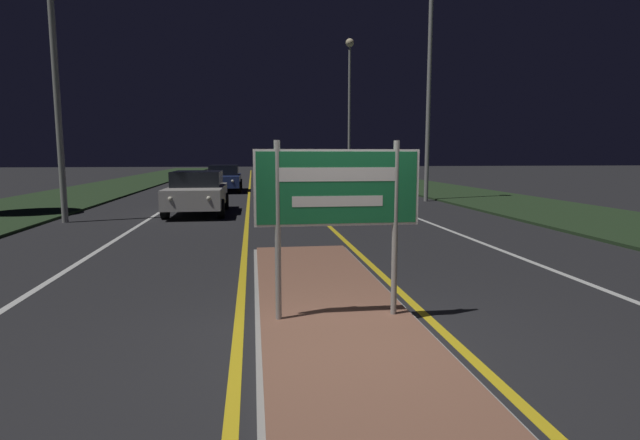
# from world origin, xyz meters

# --- Properties ---
(ground_plane) EXTENTS (160.00, 160.00, 0.00)m
(ground_plane) POSITION_xyz_m (0.00, 0.00, 0.00)
(ground_plane) COLOR #232326
(median_island) EXTENTS (1.93, 9.24, 0.10)m
(median_island) POSITION_xyz_m (0.00, 0.52, 0.04)
(median_island) COLOR #999993
(median_island) RESTS_ON ground_plane
(verge_left) EXTENTS (5.00, 100.00, 0.08)m
(verge_left) POSITION_xyz_m (-9.50, 20.00, 0.04)
(verge_left) COLOR #23381E
(verge_left) RESTS_ON ground_plane
(verge_right) EXTENTS (5.00, 100.00, 0.08)m
(verge_right) POSITION_xyz_m (9.50, 20.00, 0.04)
(verge_right) COLOR #23381E
(verge_right) RESTS_ON ground_plane
(centre_line_yellow_left) EXTENTS (0.12, 70.00, 0.01)m
(centre_line_yellow_left) POSITION_xyz_m (-1.15, 25.00, 0.00)
(centre_line_yellow_left) COLOR gold
(centre_line_yellow_left) RESTS_ON ground_plane
(centre_line_yellow_right) EXTENTS (0.12, 70.00, 0.01)m
(centre_line_yellow_right) POSITION_xyz_m (1.15, 25.00, 0.00)
(centre_line_yellow_right) COLOR gold
(centre_line_yellow_right) RESTS_ON ground_plane
(lane_line_white_left) EXTENTS (0.12, 70.00, 0.01)m
(lane_line_white_left) POSITION_xyz_m (-4.20, 25.00, 0.00)
(lane_line_white_left) COLOR silver
(lane_line_white_left) RESTS_ON ground_plane
(lane_line_white_right) EXTENTS (0.12, 70.00, 0.01)m
(lane_line_white_right) POSITION_xyz_m (4.20, 25.00, 0.00)
(lane_line_white_right) COLOR silver
(lane_line_white_right) RESTS_ON ground_plane
(edge_line_white_left) EXTENTS (0.10, 70.00, 0.01)m
(edge_line_white_left) POSITION_xyz_m (-7.20, 25.00, 0.00)
(edge_line_white_left) COLOR silver
(edge_line_white_left) RESTS_ON ground_plane
(edge_line_white_right) EXTENTS (0.10, 70.00, 0.01)m
(edge_line_white_right) POSITION_xyz_m (7.20, 25.00, 0.00)
(edge_line_white_right) COLOR silver
(edge_line_white_right) RESTS_ON ground_plane
(highway_sign) EXTENTS (1.91, 0.07, 2.06)m
(highway_sign) POSITION_xyz_m (0.00, 0.51, 1.53)
(highway_sign) COLOR #9E9E99
(highway_sign) RESTS_ON median_island
(streetlight_left_near) EXTENTS (0.57, 0.57, 8.68)m
(streetlight_left_near) POSITION_xyz_m (-6.51, 10.46, 5.89)
(streetlight_left_near) COLOR #9E9E99
(streetlight_left_near) RESTS_ON ground_plane
(streetlight_right_near) EXTENTS (0.52, 0.52, 9.93)m
(streetlight_right_near) POSITION_xyz_m (6.47, 15.61, 6.33)
(streetlight_right_near) COLOR #9E9E99
(streetlight_right_near) RESTS_ON ground_plane
(streetlight_right_far) EXTENTS (0.61, 0.61, 10.37)m
(streetlight_right_far) POSITION_xyz_m (6.21, 31.77, 7.04)
(streetlight_right_far) COLOR #9E9E99
(streetlight_right_far) RESTS_ON ground_plane
(car_receding_0) EXTENTS (1.95, 4.24, 1.40)m
(car_receding_0) POSITION_xyz_m (2.78, 12.05, 0.74)
(car_receding_0) COLOR navy
(car_receding_0) RESTS_ON ground_plane
(car_receding_1) EXTENTS (1.92, 4.13, 1.32)m
(car_receding_1) POSITION_xyz_m (2.84, 23.17, 0.71)
(car_receding_1) COLOR #4C514C
(car_receding_1) RESTS_ON ground_plane
(car_approaching_0) EXTENTS (1.94, 4.31, 1.44)m
(car_approaching_0) POSITION_xyz_m (-2.83, 12.25, 0.75)
(car_approaching_0) COLOR silver
(car_approaching_0) RESTS_ON ground_plane
(car_approaching_1) EXTENTS (1.88, 4.64, 1.44)m
(car_approaching_1) POSITION_xyz_m (-2.50, 22.75, 0.75)
(car_approaching_1) COLOR navy
(car_approaching_1) RESTS_ON ground_plane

